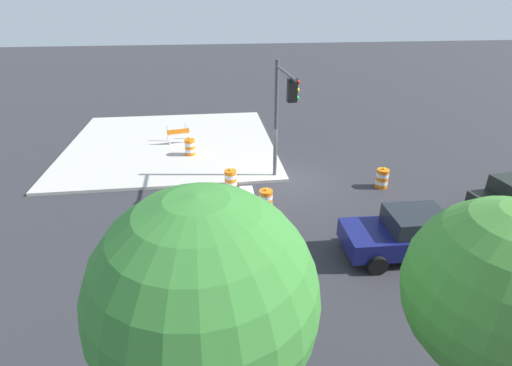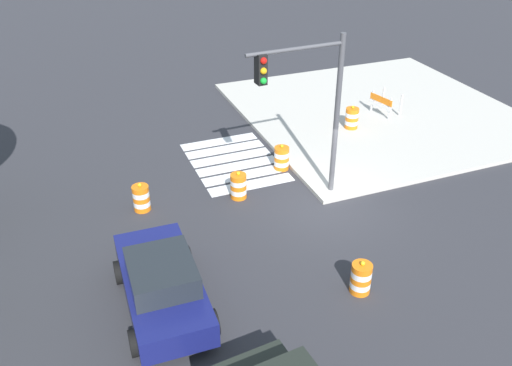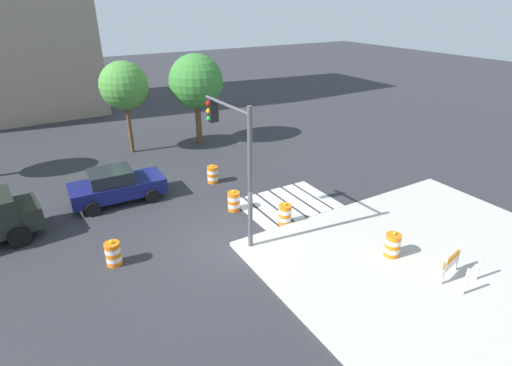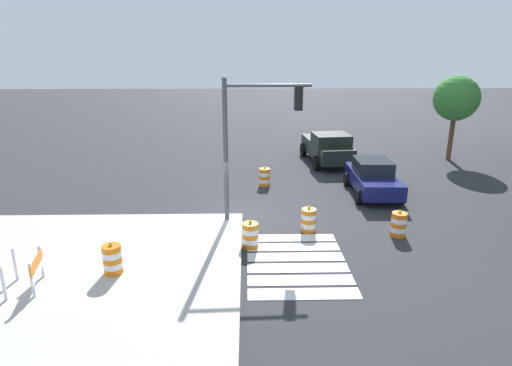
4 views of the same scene
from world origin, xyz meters
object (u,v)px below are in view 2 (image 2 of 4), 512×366
at_px(traffic_barrel_near_corner, 141,198).
at_px(construction_barricade, 383,103).
at_px(traffic_light_pole, 308,93).
at_px(sports_car, 162,283).
at_px(traffic_barrel_median_near, 361,278).
at_px(traffic_barrel_on_sidewalk, 352,118).
at_px(traffic_barrel_crosswalk_end, 238,186).
at_px(traffic_barrel_median_far, 282,158).

relative_size(traffic_barrel_near_corner, construction_barricade, 0.74).
bearing_deg(traffic_light_pole, sports_car, 121.06).
distance_m(traffic_barrel_median_near, traffic_light_pole, 5.89).
relative_size(traffic_barrel_on_sidewalk, traffic_light_pole, 0.19).
xyz_separation_m(sports_car, traffic_barrel_near_corner, (4.83, -0.39, -0.36)).
distance_m(traffic_barrel_near_corner, traffic_barrel_crosswalk_end, 3.30).
distance_m(traffic_barrel_median_far, traffic_light_pole, 4.15).
bearing_deg(construction_barricade, traffic_barrel_near_corner, 106.99).
relative_size(traffic_barrel_near_corner, traffic_barrel_median_near, 1.00).
height_order(traffic_barrel_crosswalk_end, traffic_light_pole, traffic_light_pole).
height_order(traffic_barrel_crosswalk_end, traffic_barrel_median_near, same).
distance_m(sports_car, construction_barricade, 14.70).
bearing_deg(sports_car, traffic_barrel_near_corner, -4.62).
xyz_separation_m(traffic_barrel_median_near, traffic_light_pole, (4.74, -0.55, 3.46)).
relative_size(sports_car, traffic_barrel_crosswalk_end, 4.27).
height_order(sports_car, traffic_barrel_median_near, sports_car).
xyz_separation_m(traffic_barrel_median_far, construction_barricade, (2.71, -6.20, 0.27)).
distance_m(sports_car, traffic_barrel_median_far, 8.18).
bearing_deg(sports_car, traffic_barrel_median_far, -45.89).
bearing_deg(construction_barricade, traffic_barrel_crosswalk_end, 115.61).
bearing_deg(traffic_light_pole, traffic_barrel_median_near, 173.33).
xyz_separation_m(traffic_barrel_median_far, traffic_light_pole, (-2.29, 0.23, 3.46)).
relative_size(traffic_barrel_median_near, traffic_barrel_median_far, 1.00).
distance_m(traffic_barrel_near_corner, traffic_barrel_median_far, 5.54).
distance_m(construction_barricade, traffic_light_pole, 8.75).
bearing_deg(traffic_barrel_near_corner, construction_barricade, -73.01).
xyz_separation_m(sports_car, traffic_light_pole, (3.39, -5.64, 3.10)).
relative_size(sports_car, traffic_light_pole, 0.79).
height_order(traffic_barrel_median_far, traffic_light_pole, traffic_light_pole).
xyz_separation_m(sports_car, traffic_barrel_on_sidewalk, (7.65, -10.02, -0.21)).
bearing_deg(traffic_barrel_on_sidewalk, sports_car, 127.34).
relative_size(sports_car, traffic_barrel_on_sidewalk, 4.27).
bearing_deg(traffic_barrel_median_near, traffic_barrel_near_corner, 37.26).
xyz_separation_m(sports_car, traffic_barrel_median_far, (5.68, -5.86, -0.36)).
distance_m(traffic_barrel_median_near, construction_barricade, 11.99).
bearing_deg(traffic_light_pole, traffic_barrel_on_sidewalk, -45.88).
bearing_deg(traffic_barrel_median_near, sports_car, 75.21).
distance_m(sports_car, traffic_barrel_near_corner, 4.86).
relative_size(construction_barricade, traffic_light_pole, 0.25).
relative_size(traffic_barrel_median_near, traffic_light_pole, 0.19).
xyz_separation_m(traffic_barrel_near_corner, traffic_barrel_crosswalk_end, (-0.46, -3.27, 0.00)).
xyz_separation_m(sports_car, traffic_barrel_crosswalk_end, (4.37, -3.66, -0.36)).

